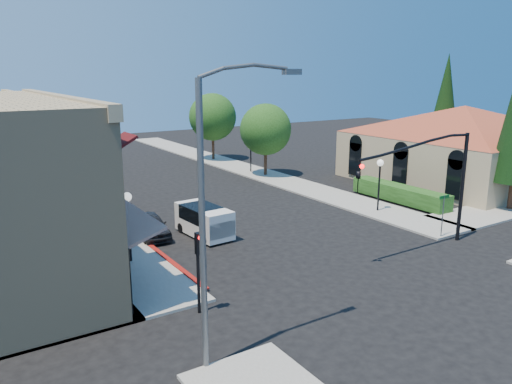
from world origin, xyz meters
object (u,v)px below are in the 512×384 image
street_tree_a (266,129)px  signal_mast_arm (438,172)px  parked_car_d (71,172)px  secondary_signal (199,257)px  street_name_sign (443,209)px  parked_car_b (110,197)px  lamppost_left_far (63,165)px  lamppost_left_near (128,209)px  cobra_streetlight (212,206)px  white_van (204,219)px  street_tree_b (213,117)px  parked_car_c (106,194)px  lamppost_right_far (251,143)px  conifer_far (445,100)px  lamppost_right_near (380,172)px  parked_car_a (150,225)px

street_tree_a → signal_mast_arm: 20.71m
parked_car_d → secondary_signal: bearing=-95.7°
signal_mast_arm → parked_car_d: 31.65m
street_name_sign → parked_car_b: street_name_sign is taller
lamppost_left_far → lamppost_left_near: bearing=-90.0°
cobra_streetlight → white_van: cobra_streetlight is taller
street_tree_b → signal_mast_arm: street_tree_b is taller
parked_car_d → parked_car_c: bearing=-92.2°
parked_car_c → parked_car_d: parked_car_c is taller
lamppost_left_far → signal_mast_arm: bearing=-55.0°
lamppost_left_near → parked_car_c: lamppost_left_near is taller
signal_mast_arm → parked_car_c: (-12.06, 18.50, -3.41)m
lamppost_left_far → street_name_sign: bearing=-51.1°
street_tree_a → street_name_sign: bearing=-93.8°
parked_car_c → lamppost_right_far: bearing=19.4°
conifer_far → signal_mast_arm: conifer_far is taller
street_tree_b → lamppost_left_near: bearing=-125.8°
street_name_sign → parked_car_c: bearing=127.6°
signal_mast_arm → street_tree_a: bearing=81.8°
lamppost_right_near → signal_mast_arm: bearing=-112.1°
lamppost_left_far → parked_car_b: size_ratio=0.88×
street_tree_a → street_name_sign: (-1.30, -19.80, -2.50)m
signal_mast_arm → secondary_signal: bearing=-179.6°
signal_mast_arm → white_van: bearing=138.9°
parked_car_a → parked_car_b: (0.00, 7.68, -0.00)m
street_name_sign → parked_car_d: 31.50m
street_name_sign → lamppost_left_near: size_ratio=0.70×
signal_mast_arm → lamppost_left_far: signal_mast_arm is taller
conifer_far → parked_car_a: bearing=-168.9°
parked_car_b → parked_car_d: (0.00, 11.54, -0.14)m
lamppost_right_near → white_van: size_ratio=0.89×
street_name_sign → lamppost_left_near: (-16.00, 5.80, 1.04)m
cobra_streetlight → parked_car_d: bearing=84.8°
street_tree_a → secondary_signal: 26.64m
signal_mast_arm → cobra_streetlight: cobra_streetlight is taller
street_tree_b → lamppost_left_near: street_tree_b is taller
lamppost_left_far → parked_car_a: (2.30, -10.68, -2.06)m
conifer_far → lamppost_left_far: size_ratio=3.08×
street_tree_b → lamppost_left_far: street_tree_b is taller
lamppost_right_near → secondary_signal: bearing=-158.2°
conifer_far → street_tree_b: (-19.20, 14.00, -1.82)m
street_tree_b → white_van: 25.72m
secondary_signal → lamppost_left_far: size_ratio=0.93×
lamppost_right_near → cobra_streetlight: bearing=-150.5°
signal_mast_arm → parked_car_a: bearing=140.8°
signal_mast_arm → lamppost_right_far: bearing=83.3°
conifer_far → street_name_sign: (-20.50, -15.80, -4.66)m
street_name_sign → lamppost_right_near: (1.00, 5.80, 1.04)m
cobra_streetlight → lamppost_left_near: 10.34m
parked_car_c → lamppost_right_near: bearing=-35.1°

